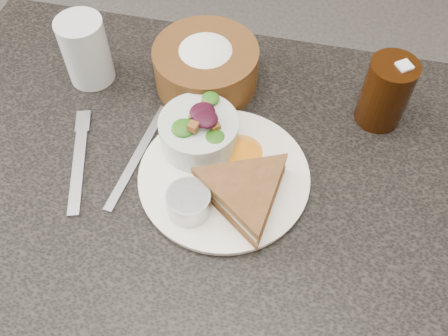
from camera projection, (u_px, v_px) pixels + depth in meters
name	position (u px, v px, depth m)	size (l,w,h in m)	color
floor	(211.00, 325.00, 1.40)	(6.00, 6.00, 0.00)	#4E4B49
dining_table	(208.00, 272.00, 1.09)	(1.00, 0.70, 0.75)	black
dinner_plate	(224.00, 177.00, 0.78)	(0.26, 0.26, 0.01)	white
sandwich	(245.00, 192.00, 0.73)	(0.17, 0.17, 0.05)	brown
salad_bowl	(199.00, 128.00, 0.78)	(0.13, 0.13, 0.07)	#B0BDB7
dressing_ramekin	(189.00, 203.00, 0.72)	(0.07, 0.07, 0.04)	#A9A9AB
orange_wedge	(241.00, 146.00, 0.79)	(0.07, 0.07, 0.03)	orange
fork	(78.00, 166.00, 0.79)	(0.02, 0.18, 0.00)	#AAAEBA
knife	(138.00, 156.00, 0.81)	(0.01, 0.22, 0.00)	#9CA0A8
bread_basket	(206.00, 61.00, 0.86)	(0.18, 0.18, 0.10)	brown
cola_glass	(387.00, 90.00, 0.80)	(0.08, 0.08, 0.13)	black
water_glass	(86.00, 51.00, 0.86)	(0.08, 0.08, 0.12)	silver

